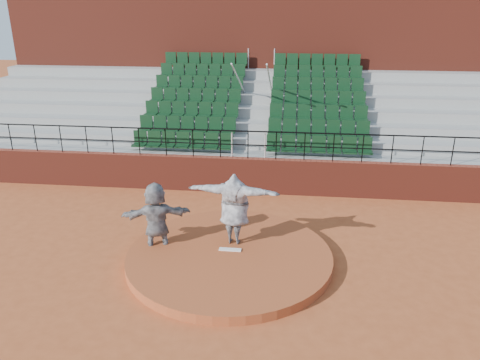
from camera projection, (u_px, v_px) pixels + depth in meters
The scene contains 9 objects.
ground at pixel (229, 261), 12.61m from camera, with size 90.00×90.00×0.00m, color #AC4F26.
pitchers_mound at pixel (229, 257), 12.57m from camera, with size 5.50×5.50×0.25m, color #A24924.
pitching_rubber at pixel (230, 250), 12.66m from camera, with size 0.60×0.15×0.03m, color white.
boundary_wall at pixel (248, 175), 17.03m from camera, with size 24.00×0.30×1.30m, color maroon.
wall_railing at pixel (248, 139), 16.55m from camera, with size 24.04×0.05×1.03m.
seating_deck at pixel (256, 129), 20.14m from camera, with size 24.00×5.97×4.63m.
press_box_facade at pixel (263, 68), 23.07m from camera, with size 24.00×3.00×7.10m, color maroon.
pitcher at pixel (234, 209), 12.74m from camera, with size 2.50×0.68×2.04m, color black.
fielder at pixel (156, 218), 12.74m from camera, with size 1.90×0.60×2.04m, color black.
Camera 1 is at (1.54, -10.93, 6.50)m, focal length 35.00 mm.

